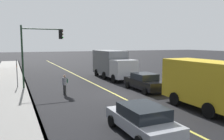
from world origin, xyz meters
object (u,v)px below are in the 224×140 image
Objects in this scene: pedestrian_with_backpack at (65,83)px; traffic_light_mast at (38,46)px; truck_gray at (112,64)px; street_sign_post at (17,72)px; car_black at (145,82)px; truck_yellow at (218,86)px; car_silver at (142,119)px.

traffic_light_mast is at bearing 23.16° from pedestrian_with_backpack.
truck_gray reaches higher than street_sign_post.
truck_yellow reaches higher than car_black.
truck_yellow is 15.24m from traffic_light_mast.
traffic_light_mast is at bearing 13.25° from car_silver.
street_sign_post is at bearing 39.13° from truck_yellow.
pedestrian_with_backpack is 4.96m from traffic_light_mast.
car_black is 0.79× the size of traffic_light_mast.
truck_yellow is 11.26m from pedestrian_with_backpack.
truck_gray is 9.66m from pedestrian_with_backpack.
car_black is 6.95m from pedestrian_with_backpack.
traffic_light_mast reaches higher than car_silver.
pedestrian_with_backpack is at bearing 79.97° from car_black.
car_silver is at bearing 160.67° from truck_gray.
traffic_light_mast is (-2.85, 8.67, 2.21)m from truck_gray.
street_sign_post is (5.71, 10.31, 0.78)m from car_black.
street_sign_post is at bearing 100.68° from truck_gray.
traffic_light_mast is at bearing 35.53° from truck_yellow.
truck_yellow is 4.98× the size of pedestrian_with_backpack.
truck_gray is 2.93× the size of street_sign_post.
truck_gray is at bearing -19.33° from car_silver.
pedestrian_with_backpack is at bearing -156.84° from traffic_light_mast.
car_black is at bearing -120.01° from traffic_light_mast.
car_black is 10.20m from traffic_light_mast.
traffic_light_mast is (12.26, 8.76, 2.29)m from truck_yellow.
car_silver is at bearing -166.75° from traffic_light_mast.
pedestrian_with_backpack is 0.62× the size of street_sign_post.
street_sign_post is (4.50, 3.47, 0.61)m from pedestrian_with_backpack.
car_silver is at bearing 98.22° from truck_yellow.
pedestrian_with_backpack reaches higher than car_black.
car_silver is at bearing -170.84° from pedestrian_with_backpack.
truck_gray is at bearing -47.60° from pedestrian_with_backpack.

